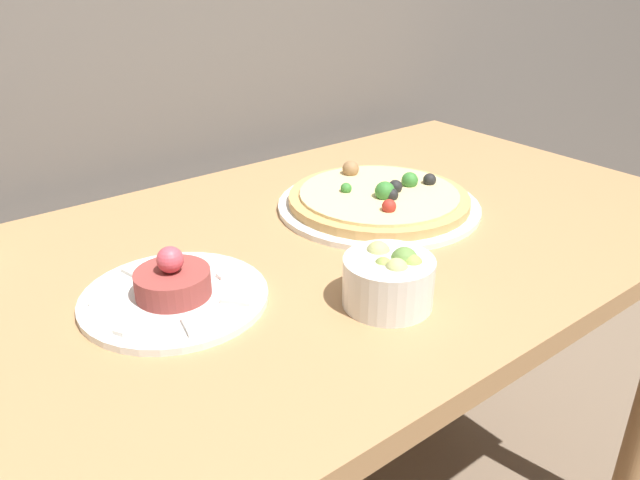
# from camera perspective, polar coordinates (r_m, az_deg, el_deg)

# --- Properties ---
(dining_table) EXTENTS (1.41, 0.77, 0.79)m
(dining_table) POSITION_cam_1_polar(r_m,az_deg,el_deg) (1.04, -0.61, -5.45)
(dining_table) COLOR #AD7F51
(dining_table) RESTS_ON ground_plane
(pizza_plate) EXTENTS (0.36, 0.36, 0.06)m
(pizza_plate) POSITION_cam_1_polar(r_m,az_deg,el_deg) (1.12, 5.42, 3.66)
(pizza_plate) COLOR white
(pizza_plate) RESTS_ON dining_table
(tartare_plate) EXTENTS (0.25, 0.25, 0.08)m
(tartare_plate) POSITION_cam_1_polar(r_m,az_deg,el_deg) (0.85, -13.22, -4.57)
(tartare_plate) COLOR white
(tartare_plate) RESTS_ON dining_table
(small_bowl) EXTENTS (0.12, 0.12, 0.08)m
(small_bowl) POSITION_cam_1_polar(r_m,az_deg,el_deg) (0.82, 6.34, -3.57)
(small_bowl) COLOR white
(small_bowl) RESTS_ON dining_table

